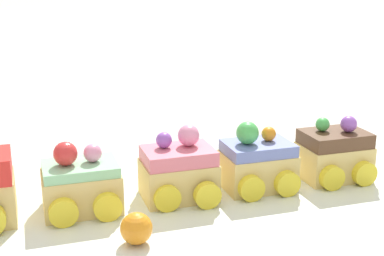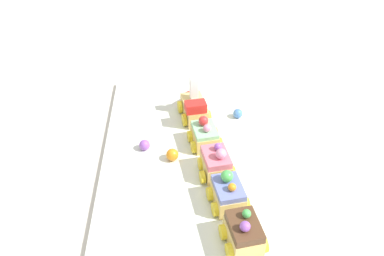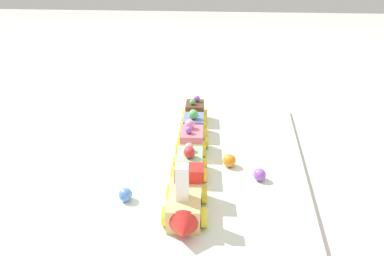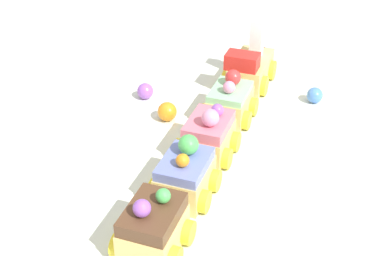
{
  "view_description": "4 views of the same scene",
  "coord_description": "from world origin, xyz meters",
  "px_view_note": "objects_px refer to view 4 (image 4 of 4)",
  "views": [
    {
      "loc": [
        0.03,
        0.43,
        0.21
      ],
      "look_at": [
        -0.04,
        -0.02,
        0.08
      ],
      "focal_mm": 50.0,
      "sensor_mm": 36.0,
      "label": 1
    },
    {
      "loc": [
        -0.55,
        0.05,
        0.52
      ],
      "look_at": [
        0.03,
        0.01,
        0.07
      ],
      "focal_mm": 35.0,
      "sensor_mm": 36.0,
      "label": 2
    },
    {
      "loc": [
        0.51,
        0.08,
        0.32
      ],
      "look_at": [
        -0.04,
        -0.03,
        0.06
      ],
      "focal_mm": 28.0,
      "sensor_mm": 36.0,
      "label": 3
    },
    {
      "loc": [
        -0.5,
        -0.26,
        0.38
      ],
      "look_at": [
        -0.03,
        -0.01,
        0.04
      ],
      "focal_mm": 50.0,
      "sensor_mm": 36.0,
      "label": 4
    }
  ],
  "objects_px": {
    "gumball_orange": "(167,112)",
    "cake_car_chocolate": "(153,229)",
    "cake_car_mint": "(230,102)",
    "gumball_blue": "(315,95)",
    "cake_train_locomotive": "(251,66)",
    "gumball_purple": "(145,91)",
    "cake_car_strawberry": "(209,137)",
    "cake_car_blueberry": "(185,176)"
  },
  "relations": [
    {
      "from": "gumball_orange",
      "to": "cake_car_chocolate",
      "type": "bearing_deg",
      "value": -152.59
    },
    {
      "from": "cake_car_mint",
      "to": "gumball_blue",
      "type": "relative_size",
      "value": 3.31
    },
    {
      "from": "cake_train_locomotive",
      "to": "gumball_purple",
      "type": "height_order",
      "value": "cake_train_locomotive"
    },
    {
      "from": "cake_car_strawberry",
      "to": "cake_car_chocolate",
      "type": "bearing_deg",
      "value": 179.87
    },
    {
      "from": "gumball_purple",
      "to": "gumball_blue",
      "type": "distance_m",
      "value": 0.23
    },
    {
      "from": "cake_car_chocolate",
      "to": "gumball_blue",
      "type": "bearing_deg",
      "value": -16.62
    },
    {
      "from": "cake_car_blueberry",
      "to": "cake_car_chocolate",
      "type": "distance_m",
      "value": 0.08
    },
    {
      "from": "cake_car_mint",
      "to": "cake_car_strawberry",
      "type": "relative_size",
      "value": 1.0
    },
    {
      "from": "cake_car_chocolate",
      "to": "gumball_purple",
      "type": "height_order",
      "value": "cake_car_chocolate"
    },
    {
      "from": "cake_car_mint",
      "to": "cake_car_blueberry",
      "type": "xyz_separation_m",
      "value": [
        -0.17,
        -0.03,
        0.0
      ]
    },
    {
      "from": "gumball_orange",
      "to": "gumball_blue",
      "type": "distance_m",
      "value": 0.21
    },
    {
      "from": "cake_car_strawberry",
      "to": "gumball_purple",
      "type": "xyz_separation_m",
      "value": [
        0.08,
        0.14,
        -0.01
      ]
    },
    {
      "from": "gumball_orange",
      "to": "cake_car_mint",
      "type": "bearing_deg",
      "value": -57.44
    },
    {
      "from": "cake_car_blueberry",
      "to": "gumball_purple",
      "type": "height_order",
      "value": "cake_car_blueberry"
    },
    {
      "from": "cake_car_mint",
      "to": "cake_car_chocolate",
      "type": "height_order",
      "value": "cake_car_chocolate"
    },
    {
      "from": "cake_car_mint",
      "to": "gumball_blue",
      "type": "xyz_separation_m",
      "value": [
        0.09,
        -0.09,
        -0.01
      ]
    },
    {
      "from": "cake_train_locomotive",
      "to": "gumball_orange",
      "type": "xyz_separation_m",
      "value": [
        -0.15,
        0.05,
        -0.01
      ]
    },
    {
      "from": "gumball_purple",
      "to": "gumball_blue",
      "type": "height_order",
      "value": "same"
    },
    {
      "from": "gumball_blue",
      "to": "gumball_orange",
      "type": "bearing_deg",
      "value": 131.46
    },
    {
      "from": "cake_car_mint",
      "to": "cake_car_blueberry",
      "type": "relative_size",
      "value": 1.0
    },
    {
      "from": "cake_car_blueberry",
      "to": "cake_car_chocolate",
      "type": "height_order",
      "value": "cake_car_blueberry"
    },
    {
      "from": "cake_train_locomotive",
      "to": "gumball_orange",
      "type": "height_order",
      "value": "cake_train_locomotive"
    },
    {
      "from": "cake_car_blueberry",
      "to": "cake_car_chocolate",
      "type": "xyz_separation_m",
      "value": [
        -0.08,
        -0.01,
        0.0
      ]
    },
    {
      "from": "cake_train_locomotive",
      "to": "cake_car_mint",
      "type": "bearing_deg",
      "value": -179.99
    },
    {
      "from": "cake_car_blueberry",
      "to": "gumball_orange",
      "type": "distance_m",
      "value": 0.15
    },
    {
      "from": "cake_train_locomotive",
      "to": "gumball_orange",
      "type": "relative_size",
      "value": 5.02
    },
    {
      "from": "cake_car_blueberry",
      "to": "gumball_blue",
      "type": "xyz_separation_m",
      "value": [
        0.26,
        -0.06,
        -0.01
      ]
    },
    {
      "from": "gumball_blue",
      "to": "gumball_purple",
      "type": "bearing_deg",
      "value": 115.48
    },
    {
      "from": "cake_car_strawberry",
      "to": "gumball_orange",
      "type": "height_order",
      "value": "cake_car_strawberry"
    },
    {
      "from": "cake_car_blueberry",
      "to": "gumball_purple",
      "type": "distance_m",
      "value": 0.22
    },
    {
      "from": "cake_car_chocolate",
      "to": "cake_car_blueberry",
      "type": "bearing_deg",
      "value": -0.02
    },
    {
      "from": "cake_car_mint",
      "to": "cake_car_blueberry",
      "type": "distance_m",
      "value": 0.17
    },
    {
      "from": "cake_car_mint",
      "to": "cake_car_chocolate",
      "type": "relative_size",
      "value": 1.0
    },
    {
      "from": "cake_train_locomotive",
      "to": "cake_car_strawberry",
      "type": "distance_m",
      "value": 0.2
    },
    {
      "from": "gumball_purple",
      "to": "cake_car_blueberry",
      "type": "bearing_deg",
      "value": -136.33
    },
    {
      "from": "cake_car_blueberry",
      "to": "gumball_purple",
      "type": "xyz_separation_m",
      "value": [
        0.16,
        0.15,
        -0.01
      ]
    },
    {
      "from": "cake_train_locomotive",
      "to": "cake_car_chocolate",
      "type": "bearing_deg",
      "value": 180.0
    },
    {
      "from": "cake_train_locomotive",
      "to": "cake_car_blueberry",
      "type": "bearing_deg",
      "value": -180.0
    },
    {
      "from": "gumball_purple",
      "to": "cake_car_mint",
      "type": "bearing_deg",
      "value": -86.34
    },
    {
      "from": "cake_car_chocolate",
      "to": "gumball_purple",
      "type": "relative_size",
      "value": 3.21
    },
    {
      "from": "cake_car_strawberry",
      "to": "gumball_orange",
      "type": "distance_m",
      "value": 0.09
    },
    {
      "from": "cake_car_mint",
      "to": "cake_car_chocolate",
      "type": "bearing_deg",
      "value": 179.99
    }
  ]
}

